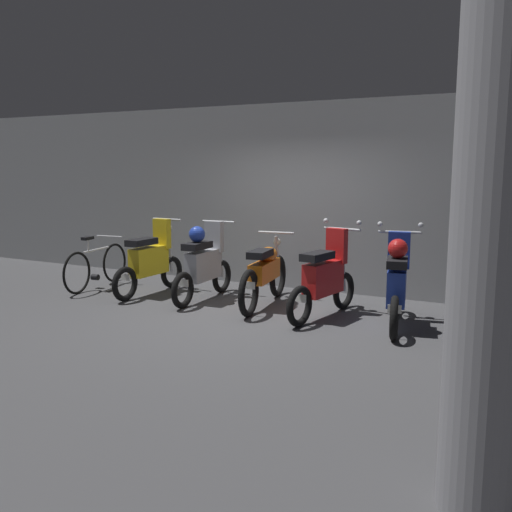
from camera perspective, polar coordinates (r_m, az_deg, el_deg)
ground_plane at (r=7.73m, az=-1.51°, el=-6.12°), size 80.00×80.00×0.00m
back_wall at (r=9.45m, az=4.87°, el=5.92°), size 16.00×0.30×3.03m
motorbike_slot_0 at (r=9.18m, az=-10.52°, el=-0.51°), size 0.56×1.68×1.18m
motorbike_slot_1 at (r=8.63m, az=-5.25°, el=-0.71°), size 0.56×1.68×1.18m
motorbike_slot_2 at (r=8.25m, az=0.90°, el=-1.66°), size 0.56×1.95×1.03m
motorbike_slot_3 at (r=7.68m, az=6.91°, el=-2.23°), size 0.58×1.67×1.29m
motorbike_slot_4 at (r=7.36m, az=13.95°, el=-2.59°), size 0.60×1.66×1.29m
bicycle at (r=9.86m, az=-15.69°, el=-1.00°), size 0.50×1.72×0.89m
support_pillar at (r=3.42m, az=22.55°, el=0.00°), size 0.47×0.47×3.03m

